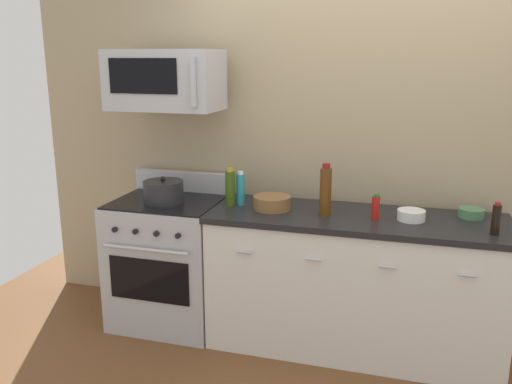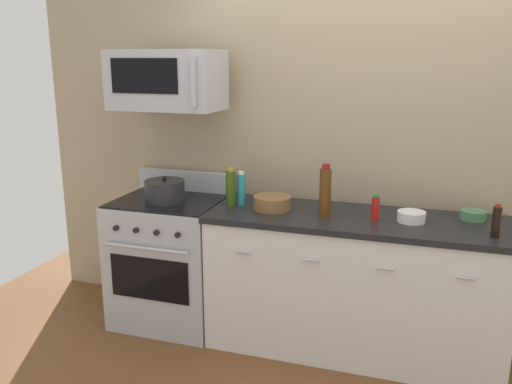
% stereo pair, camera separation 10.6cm
% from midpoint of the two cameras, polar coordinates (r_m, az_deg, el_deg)
% --- Properties ---
extents(ground_plane, '(5.97, 5.97, 0.00)m').
position_cam_midpoint_polar(ground_plane, '(3.80, 9.24, -15.92)').
color(ground_plane, brown).
extents(back_wall, '(4.98, 0.10, 2.70)m').
position_cam_midpoint_polar(back_wall, '(3.74, 10.86, 5.55)').
color(back_wall, tan).
rests_on(back_wall, ground_plane).
extents(counter_unit, '(1.89, 0.66, 0.92)m').
position_cam_midpoint_polar(counter_unit, '(3.60, 9.54, -9.57)').
color(counter_unit, silver).
rests_on(counter_unit, ground_plane).
extents(range_oven, '(0.76, 0.69, 1.07)m').
position_cam_midpoint_polar(range_oven, '(3.95, -9.98, -7.23)').
color(range_oven, '#B7BABF').
rests_on(range_oven, ground_plane).
extents(microwave, '(0.74, 0.44, 0.40)m').
position_cam_midpoint_polar(microwave, '(3.72, -10.53, 11.71)').
color(microwave, '#B7BABF').
extents(bottle_olive_oil, '(0.06, 0.06, 0.26)m').
position_cam_midpoint_polar(bottle_olive_oil, '(3.59, -3.66, 0.42)').
color(bottle_olive_oil, '#385114').
rests_on(bottle_olive_oil, countertop_slab).
extents(bottle_wine_amber, '(0.07, 0.07, 0.34)m').
position_cam_midpoint_polar(bottle_wine_amber, '(3.39, 6.57, 0.13)').
color(bottle_wine_amber, '#59330F').
rests_on(bottle_wine_amber, countertop_slab).
extents(bottle_hot_sauce_red, '(0.05, 0.05, 0.16)m').
position_cam_midpoint_polar(bottle_hot_sauce_red, '(3.36, 11.81, -1.64)').
color(bottle_hot_sauce_red, '#B21914').
rests_on(bottle_hot_sauce_red, countertop_slab).
extents(bottle_soy_sauce_dark, '(0.05, 0.05, 0.19)m').
position_cam_midpoint_polar(bottle_soy_sauce_dark, '(3.28, 23.47, -2.71)').
color(bottle_soy_sauce_dark, black).
rests_on(bottle_soy_sauce_dark, countertop_slab).
extents(bottle_dish_soap, '(0.06, 0.06, 0.23)m').
position_cam_midpoint_polar(bottle_dish_soap, '(3.61, -2.50, 0.32)').
color(bottle_dish_soap, teal).
rests_on(bottle_dish_soap, countertop_slab).
extents(bowl_white_ceramic, '(0.17, 0.17, 0.06)m').
position_cam_midpoint_polar(bowl_white_ceramic, '(3.41, 15.44, -2.36)').
color(bowl_white_ceramic, white).
rests_on(bowl_white_ceramic, countertop_slab).
extents(bowl_green_glaze, '(0.16, 0.16, 0.06)m').
position_cam_midpoint_polar(bowl_green_glaze, '(3.59, 21.28, -2.07)').
color(bowl_green_glaze, '#477A4C').
rests_on(bowl_green_glaze, countertop_slab).
extents(bowl_wooden_salad, '(0.25, 0.25, 0.09)m').
position_cam_midpoint_polar(bowl_wooden_salad, '(3.53, 0.88, -1.08)').
color(bowl_wooden_salad, brown).
rests_on(bowl_wooden_salad, countertop_slab).
extents(stockpot, '(0.28, 0.28, 0.18)m').
position_cam_midpoint_polar(stockpot, '(3.74, -10.68, 0.04)').
color(stockpot, '#262628').
rests_on(stockpot, range_oven).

